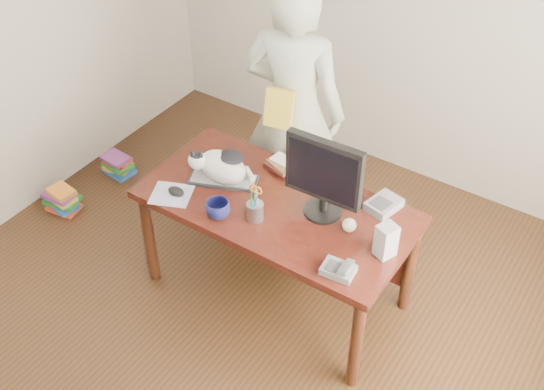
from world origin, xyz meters
The scene contains 18 objects.
room centered at (0.00, 0.00, 1.35)m, with size 4.50×4.50×4.50m.
desk centered at (0.00, 0.68, 0.60)m, with size 1.60×0.80×0.75m.
keyboard centered at (-0.38, 0.59, 0.76)m, with size 0.44×0.31×0.02m.
cat centered at (-0.39, 0.59, 0.87)m, with size 0.38×0.30×0.23m.
monitor centered at (0.26, 0.66, 1.04)m, with size 0.45×0.23×0.51m.
pen_cup centered at (-0.03, 0.43, 0.82)m, with size 0.10×0.10×0.25m.
mousepad centered at (-0.56, 0.32, 0.75)m, with size 0.30×0.29×0.01m.
mouse centered at (-0.54, 0.34, 0.77)m, with size 0.12×0.10×0.04m.
coffee_mug centered at (-0.21, 0.32, 0.80)m, with size 0.14×0.14×0.11m, color #0E1038.
phone centered at (0.57, 0.32, 0.78)m, with size 0.18×0.16×0.08m.
speaker centered at (0.70, 0.57, 0.85)m, with size 0.12×0.13×0.20m.
baseball centered at (0.46, 0.63, 0.79)m, with size 0.08×0.08×0.08m.
book_stack centered at (-0.15, 0.89, 0.78)m, with size 0.22×0.19×0.07m.
calculator centered at (0.53, 0.90, 0.78)m, with size 0.19×0.22×0.06m.
person centered at (-0.29, 1.23, 0.93)m, with size 0.68×0.45×1.86m, color silver.
held_book centered at (-0.29, 1.06, 1.05)m, with size 0.19×0.14×0.25m.
book_pile_a centered at (-1.75, 0.40, 0.09)m, with size 0.27×0.22×0.18m.
book_pile_b centered at (-1.72, 0.95, 0.07)m, with size 0.26×0.20×0.15m.
Camera 1 is at (1.63, -1.90, 3.34)m, focal length 45.00 mm.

